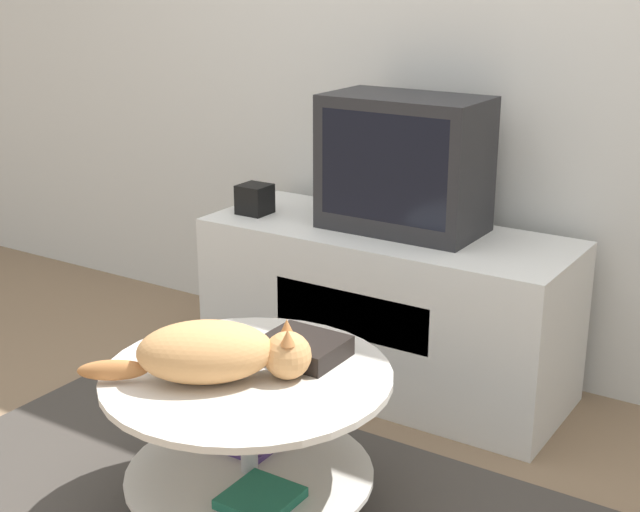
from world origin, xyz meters
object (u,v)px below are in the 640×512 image
(dvd_box, at_px, (303,348))
(cat, at_px, (215,353))
(speaker, at_px, (255,199))
(tv, at_px, (404,164))

(dvd_box, relative_size, cat, 0.43)
(dvd_box, xyz_separation_m, cat, (-0.10, -0.22, 0.05))
(speaker, distance_m, dvd_box, 0.98)
(speaker, height_order, dvd_box, speaker)
(tv, bearing_deg, cat, -87.82)
(dvd_box, height_order, cat, cat)
(cat, bearing_deg, tv, 55.23)
(speaker, distance_m, cat, 1.08)
(speaker, relative_size, cat, 0.22)
(tv, xyz_separation_m, cat, (0.04, -1.03, -0.27))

